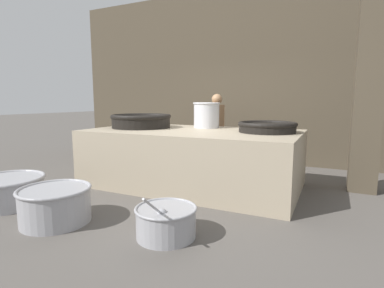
# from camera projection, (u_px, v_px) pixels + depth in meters

# --- Properties ---
(ground_plane) EXTENTS (60.00, 60.00, 0.00)m
(ground_plane) POSITION_uv_depth(u_px,v_px,m) (192.00, 185.00, 5.25)
(ground_plane) COLOR #56514C
(back_wall) EXTENTS (8.93, 0.24, 4.08)m
(back_wall) POSITION_uv_depth(u_px,v_px,m) (237.00, 77.00, 7.22)
(back_wall) COLOR #4C4233
(back_wall) RESTS_ON ground_plane
(support_pillar) EXTENTS (0.41, 0.41, 4.08)m
(support_pillar) POSITION_uv_depth(u_px,v_px,m) (371.00, 63.00, 4.61)
(support_pillar) COLOR #4C4233
(support_pillar) RESTS_ON ground_plane
(hearth_platform) EXTENTS (3.56, 1.92, 0.96)m
(hearth_platform) POSITION_uv_depth(u_px,v_px,m) (192.00, 158.00, 5.18)
(hearth_platform) COLOR tan
(hearth_platform) RESTS_ON ground_plane
(giant_wok_near) EXTENTS (1.12, 1.12, 0.25)m
(giant_wok_near) POSITION_uv_depth(u_px,v_px,m) (141.00, 120.00, 5.57)
(giant_wok_near) COLOR black
(giant_wok_near) RESTS_ON hearth_platform
(giant_wok_far) EXTENTS (0.92, 0.92, 0.17)m
(giant_wok_far) POSITION_uv_depth(u_px,v_px,m) (267.00, 127.00, 4.75)
(giant_wok_far) COLOR black
(giant_wok_far) RESTS_ON hearth_platform
(stock_pot) EXTENTS (0.50, 0.50, 0.47)m
(stock_pot) POSITION_uv_depth(u_px,v_px,m) (207.00, 115.00, 5.54)
(stock_pot) COLOR silver
(stock_pot) RESTS_ON hearth_platform
(cook) EXTENTS (0.39, 0.60, 1.60)m
(cook) POSITION_uv_depth(u_px,v_px,m) (216.00, 128.00, 6.46)
(cook) COLOR #9E7551
(cook) RESTS_ON ground_plane
(prep_bowl_vegetables) EXTENTS (0.67, 0.87, 0.60)m
(prep_bowl_vegetables) POSITION_uv_depth(u_px,v_px,m) (166.00, 220.00, 3.20)
(prep_bowl_vegetables) COLOR #9E9EA3
(prep_bowl_vegetables) RESTS_ON ground_plane
(prep_bowl_meat) EXTENTS (0.85, 0.85, 0.43)m
(prep_bowl_meat) POSITION_uv_depth(u_px,v_px,m) (55.00, 203.00, 3.59)
(prep_bowl_meat) COLOR #9E9EA3
(prep_bowl_meat) RESTS_ON ground_plane
(prep_bowl_extra) EXTENTS (0.98, 0.98, 0.40)m
(prep_bowl_extra) POSITION_uv_depth(u_px,v_px,m) (8.00, 189.00, 4.20)
(prep_bowl_extra) COLOR #9E9EA3
(prep_bowl_extra) RESTS_ON ground_plane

